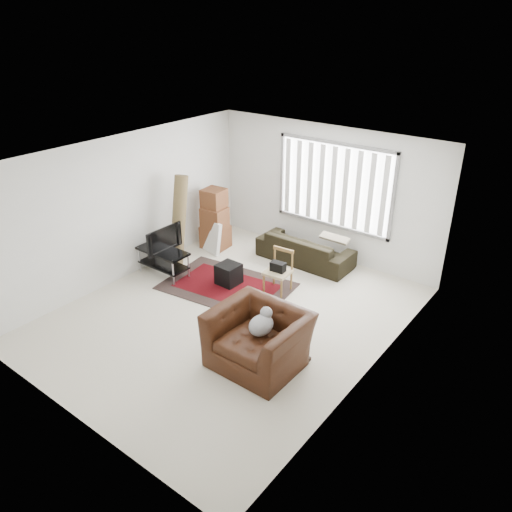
{
  "coord_description": "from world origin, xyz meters",
  "views": [
    {
      "loc": [
        4.67,
        -5.39,
        4.64
      ],
      "look_at": [
        0.27,
        0.36,
        1.05
      ],
      "focal_mm": 35.0,
      "sensor_mm": 36.0,
      "label": 1
    }
  ],
  "objects_px": {
    "sofa": "(305,245)",
    "armchair": "(259,335)",
    "tv_stand": "(163,257)",
    "moving_boxes": "(215,221)",
    "side_chair": "(278,270)"
  },
  "relations": [
    {
      "from": "moving_boxes",
      "to": "armchair",
      "type": "bearing_deg",
      "value": -39.62
    },
    {
      "from": "moving_boxes",
      "to": "sofa",
      "type": "distance_m",
      "value": 2.01
    },
    {
      "from": "sofa",
      "to": "armchair",
      "type": "relative_size",
      "value": 1.51
    },
    {
      "from": "sofa",
      "to": "side_chair",
      "type": "height_order",
      "value": "side_chair"
    },
    {
      "from": "sofa",
      "to": "armchair",
      "type": "height_order",
      "value": "armchair"
    },
    {
      "from": "tv_stand",
      "to": "moving_boxes",
      "type": "relative_size",
      "value": 0.8
    },
    {
      "from": "armchair",
      "to": "sofa",
      "type": "bearing_deg",
      "value": 111.48
    },
    {
      "from": "sofa",
      "to": "side_chair",
      "type": "distance_m",
      "value": 1.34
    },
    {
      "from": "tv_stand",
      "to": "moving_boxes",
      "type": "distance_m",
      "value": 1.56
    },
    {
      "from": "tv_stand",
      "to": "side_chair",
      "type": "relative_size",
      "value": 1.3
    },
    {
      "from": "moving_boxes",
      "to": "side_chair",
      "type": "distance_m",
      "value": 2.3
    },
    {
      "from": "armchair",
      "to": "tv_stand",
      "type": "bearing_deg",
      "value": 161.68
    },
    {
      "from": "moving_boxes",
      "to": "sofa",
      "type": "relative_size",
      "value": 0.66
    },
    {
      "from": "tv_stand",
      "to": "side_chair",
      "type": "bearing_deg",
      "value": 20.95
    },
    {
      "from": "tv_stand",
      "to": "sofa",
      "type": "height_order",
      "value": "sofa"
    }
  ]
}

